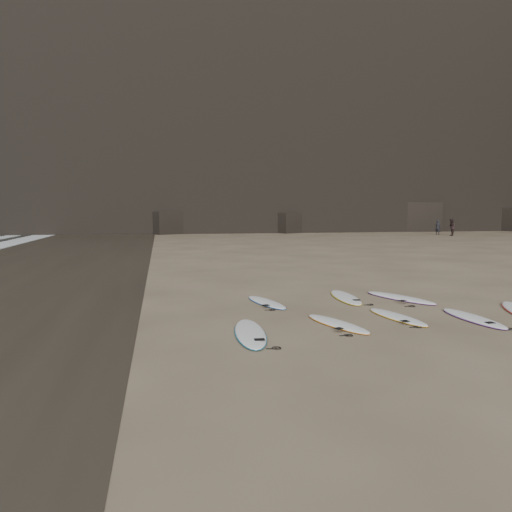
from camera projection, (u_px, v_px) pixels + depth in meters
The scene contains 11 objects.
ground at pixel (409, 317), 13.20m from camera, with size 240.00×240.00×0.00m, color #897559.
headland at pixel (399, 65), 63.35m from camera, with size 170.00×101.00×63.47m.
surfboard_0 at pixel (250, 333), 11.39m from camera, with size 0.66×2.76×0.10m, color white.
surfboard_1 at pixel (337, 323), 12.33m from camera, with size 0.57×2.36×0.08m, color white.
surfboard_2 at pixel (397, 317), 13.10m from camera, with size 0.56×2.33×0.08m, color white.
surfboard_3 at pixel (473, 318), 12.94m from camera, with size 0.60×2.50×0.09m, color white.
surfboard_5 at pixel (266, 302), 15.13m from camera, with size 0.55×2.31×0.08m, color white.
surfboard_6 at pixel (346, 297), 15.96m from camera, with size 0.65×2.69×0.10m, color white.
surfboard_7 at pixel (400, 297), 15.87m from camera, with size 0.66×2.73×0.10m, color white.
person_a at pixel (438, 227), 54.22m from camera, with size 0.60×0.39×1.63m, color black.
person_b at pixel (451, 227), 52.06m from camera, with size 0.86×0.67×1.77m, color black.
Camera 1 is at (-6.42, -11.99, 2.89)m, focal length 35.00 mm.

